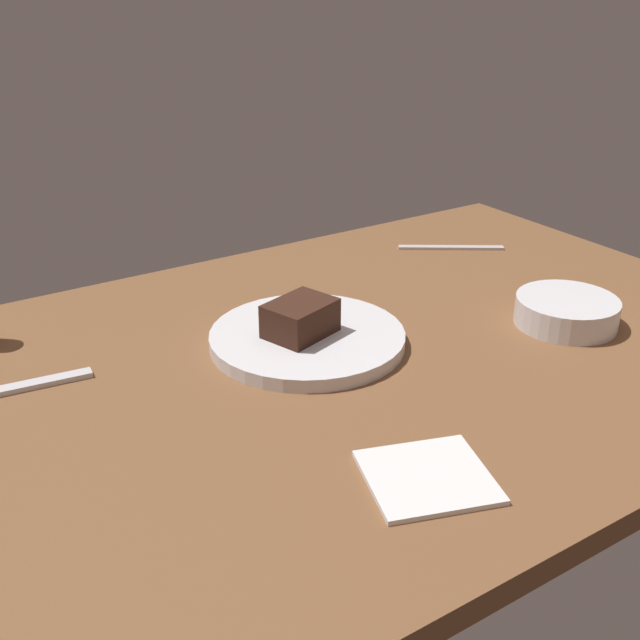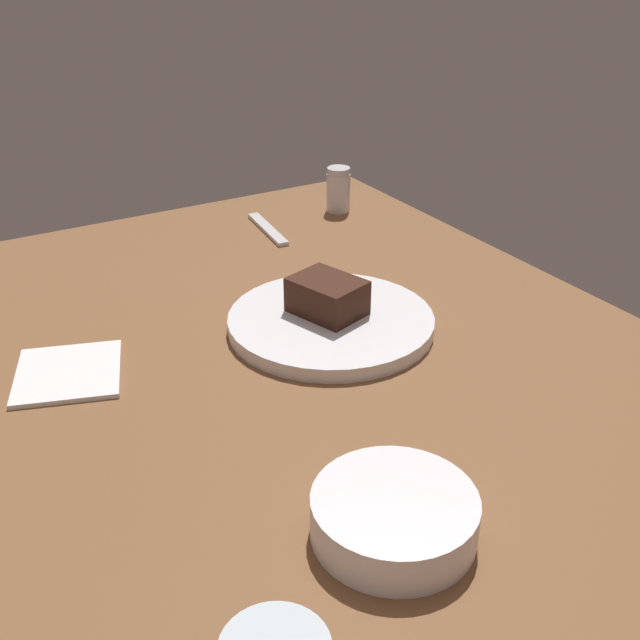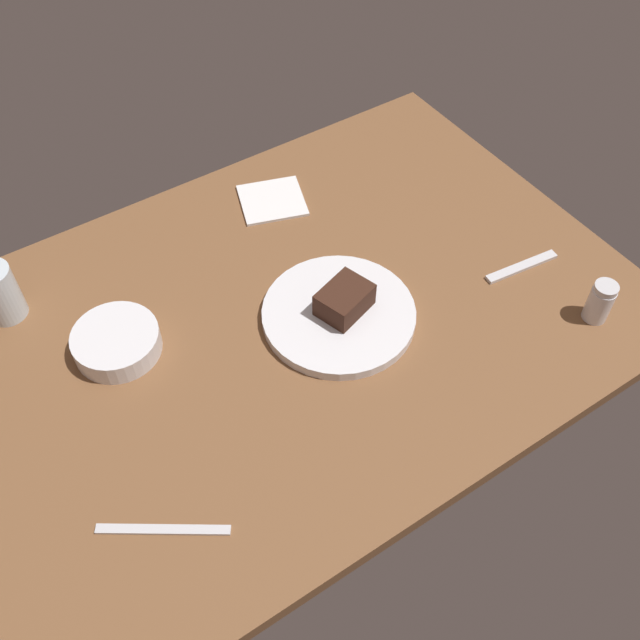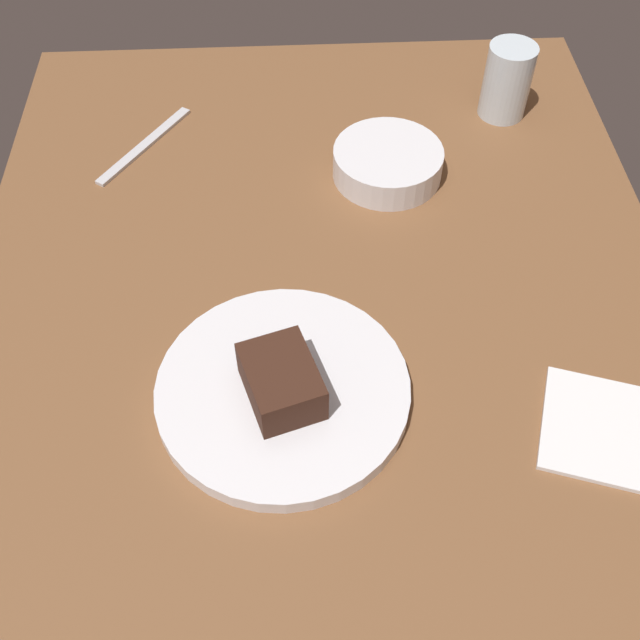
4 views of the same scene
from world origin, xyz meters
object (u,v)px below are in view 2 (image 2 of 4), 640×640
object	(u,v)px
dessert_spoon	(268,229)
folded_napkin	(68,373)
dessert_plate	(331,322)
salt_shaker	(338,190)
side_bowl	(394,516)
chocolate_cake_slice	(327,296)

from	to	relation	value
dessert_spoon	folded_napkin	world-z (taller)	dessert_spoon
dessert_plate	folded_napkin	size ratio (longest dim) A/B	2.14
dessert_spoon	folded_napkin	xyz separation A→B (cm)	(-29.01, 41.01, -0.05)
folded_napkin	dessert_spoon	bearing A→B (deg)	-54.73
dessert_spoon	salt_shaker	bearing A→B (deg)	-74.42
salt_shaker	side_bowl	world-z (taller)	salt_shaker
dessert_plate	salt_shaker	world-z (taller)	salt_shaker
dessert_spoon	folded_napkin	size ratio (longest dim) A/B	1.20
chocolate_cake_slice	dessert_spoon	xyz separation A→B (cm)	(33.87, -8.60, -3.88)
folded_napkin	salt_shaker	bearing A→B (deg)	-60.93
side_bowl	dessert_spoon	bearing A→B (deg)	-18.54
dessert_plate	chocolate_cake_slice	distance (cm)	3.45
dessert_plate	side_bowl	size ratio (longest dim) A/B	1.83
chocolate_cake_slice	dessert_spoon	distance (cm)	35.16
dessert_spoon	folded_napkin	distance (cm)	50.23
folded_napkin	dessert_plate	bearing A→B (deg)	-100.36
side_bowl	dessert_plate	bearing A→B (deg)	-22.93
side_bowl	salt_shaker	bearing A→B (deg)	-28.35
chocolate_cake_slice	salt_shaker	size ratio (longest dim) A/B	1.12
chocolate_cake_slice	folded_napkin	world-z (taller)	chocolate_cake_slice
salt_shaker	dessert_spoon	world-z (taller)	salt_shaker
salt_shaker	dessert_spoon	xyz separation A→B (cm)	(-2.42, 15.52, -3.60)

